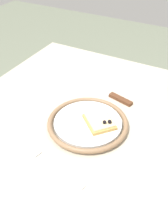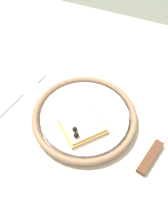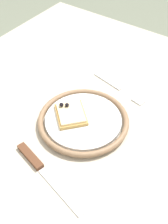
% 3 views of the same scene
% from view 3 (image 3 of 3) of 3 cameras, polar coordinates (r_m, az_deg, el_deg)
% --- Properties ---
extents(ground_plane, '(6.00, 6.00, 0.00)m').
position_cam_3_polar(ground_plane, '(1.47, -0.35, -20.40)').
color(ground_plane, slate).
extents(dining_table, '(1.01, 0.96, 0.75)m').
position_cam_3_polar(dining_table, '(0.91, -0.53, -2.80)').
color(dining_table, '#BCB29E').
rests_on(dining_table, ground_plane).
extents(plate, '(0.25, 0.25, 0.02)m').
position_cam_3_polar(plate, '(0.80, -0.13, -1.67)').
color(plate, white).
rests_on(plate, dining_table).
extents(pizza_slice_near, '(0.12, 0.12, 0.03)m').
position_cam_3_polar(pizza_slice_near, '(0.80, -2.60, -0.33)').
color(pizza_slice_near, tan).
rests_on(pizza_slice_near, plate).
extents(knife, '(0.08, 0.24, 0.01)m').
position_cam_3_polar(knife, '(0.72, -8.86, -10.24)').
color(knife, silver).
rests_on(knife, dining_table).
extents(fork, '(0.06, 0.20, 0.00)m').
position_cam_3_polar(fork, '(0.92, 6.63, 4.68)').
color(fork, silver).
rests_on(fork, dining_table).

